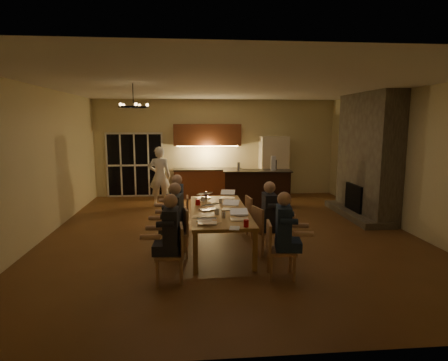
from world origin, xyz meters
TOP-DOWN VIEW (x-y plane):
  - floor at (0.00, 0.00)m, footprint 9.00×9.00m
  - back_wall at (0.00, 4.52)m, footprint 8.00×0.04m
  - left_wall at (-4.02, 0.00)m, footprint 0.04×9.00m
  - right_wall at (4.02, 0.00)m, footprint 0.04×9.00m
  - ceiling at (0.00, 0.00)m, footprint 8.00×9.00m
  - french_doors at (-2.70, 4.47)m, footprint 1.86×0.08m
  - fireplace at (3.70, 1.20)m, footprint 0.58×2.50m
  - kitchenette at (-0.30, 4.20)m, footprint 2.24×0.68m
  - refrigerator at (1.90, 4.15)m, footprint 0.90×0.68m
  - dining_table at (-0.33, -0.87)m, footprint 1.10×2.80m
  - bar_island at (1.06, 2.56)m, footprint 2.03×0.90m
  - chair_left_near at (-1.23, -2.48)m, footprint 0.47×0.47m
  - chair_left_mid at (-1.17, -1.37)m, footprint 0.50×0.50m
  - chair_left_far at (-1.15, -0.23)m, footprint 0.45×0.45m
  - chair_right_near at (0.55, -2.46)m, footprint 0.48×0.48m
  - chair_right_mid at (0.55, -1.33)m, footprint 0.55×0.55m
  - chair_right_far at (0.55, -0.34)m, footprint 0.49×0.49m
  - person_left_near at (-1.19, -2.45)m, footprint 0.63×0.63m
  - person_right_near at (0.58, -2.45)m, footprint 0.68×0.68m
  - person_left_mid at (-1.16, -1.38)m, footprint 0.68×0.68m
  - person_right_mid at (0.57, -1.39)m, footprint 0.61×0.61m
  - person_left_far at (-1.16, -0.30)m, footprint 0.65×0.65m
  - standing_person at (-1.78, 3.00)m, footprint 0.68×0.48m
  - chandelier at (-1.96, -0.52)m, footprint 0.56×0.56m
  - laptop_a at (-0.60, -1.89)m, footprint 0.35×0.31m
  - laptop_b at (-0.03, -1.70)m, footprint 0.33×0.29m
  - laptop_c at (-0.54, -0.87)m, footprint 0.41×0.39m
  - laptop_d at (-0.11, -0.91)m, footprint 0.39×0.36m
  - laptop_e at (-0.60, 0.30)m, footprint 0.39×0.37m
  - laptop_f at (-0.05, 0.21)m, footprint 0.37×0.34m
  - mug_front at (-0.39, -1.25)m, footprint 0.09×0.09m
  - mug_mid at (-0.24, -0.29)m, footprint 0.07×0.07m
  - mug_back at (-0.62, -0.09)m, footprint 0.08×0.08m
  - redcup_near at (0.02, -2.16)m, footprint 0.08×0.08m
  - redcup_mid at (-0.73, -0.43)m, footprint 0.10×0.10m
  - can_silver at (-0.30, -1.56)m, footprint 0.07×0.07m
  - can_cola at (-0.52, 0.46)m, footprint 0.06×0.06m
  - can_right at (0.07, -0.58)m, footprint 0.07×0.07m
  - plate_near at (0.05, -1.36)m, footprint 0.28×0.28m
  - plate_left at (-0.65, -1.75)m, footprint 0.28×0.28m
  - plate_far at (0.08, -0.14)m, footprint 0.22×0.22m
  - notepad at (-0.18, -2.25)m, footprint 0.20×0.25m
  - bar_bottle at (0.51, 2.54)m, footprint 0.07×0.07m
  - bar_blender at (1.51, 2.49)m, footprint 0.15×0.15m

SIDE VIEW (x-z plane):
  - floor at x=0.00m, z-range 0.00..0.00m
  - dining_table at x=-0.33m, z-range 0.00..0.75m
  - chair_left_near at x=-1.23m, z-range 0.00..0.89m
  - chair_left_mid at x=-1.17m, z-range 0.00..0.89m
  - chair_left_far at x=-1.15m, z-range 0.00..0.89m
  - chair_right_near at x=0.55m, z-range 0.00..0.89m
  - chair_right_mid at x=0.55m, z-range 0.00..0.89m
  - chair_right_far at x=0.55m, z-range 0.00..0.89m
  - bar_island at x=1.06m, z-range 0.00..1.08m
  - person_left_near at x=-1.19m, z-range 0.00..1.38m
  - person_right_near at x=0.58m, z-range 0.00..1.38m
  - person_left_mid at x=-1.16m, z-range 0.00..1.38m
  - person_right_mid at x=0.57m, z-range 0.00..1.38m
  - person_left_far at x=-1.16m, z-range 0.00..1.38m
  - notepad at x=-0.18m, z-range 0.75..0.76m
  - plate_near at x=0.05m, z-range 0.75..0.77m
  - plate_left at x=-0.65m, z-range 0.75..0.77m
  - plate_far at x=0.08m, z-range 0.75..0.77m
  - mug_front at x=-0.39m, z-range 0.75..0.85m
  - mug_mid at x=-0.24m, z-range 0.75..0.85m
  - mug_back at x=-0.62m, z-range 0.75..0.85m
  - redcup_near at x=0.02m, z-range 0.75..0.87m
  - redcup_mid at x=-0.73m, z-range 0.75..0.87m
  - can_silver at x=-0.30m, z-range 0.75..0.87m
  - can_cola at x=-0.52m, z-range 0.75..0.87m
  - can_right at x=0.07m, z-range 0.75..0.87m
  - laptop_a at x=-0.60m, z-range 0.75..0.98m
  - laptop_b at x=-0.03m, z-range 0.75..0.98m
  - laptop_c at x=-0.54m, z-range 0.75..0.98m
  - laptop_d at x=-0.11m, z-range 0.75..0.98m
  - laptop_e at x=-0.60m, z-range 0.75..0.98m
  - laptop_f at x=-0.05m, z-range 0.75..0.98m
  - standing_person at x=-1.78m, z-range 0.00..1.76m
  - refrigerator at x=1.90m, z-range 0.00..2.00m
  - french_doors at x=-2.70m, z-range 0.00..2.10m
  - kitchenette at x=-0.30m, z-range 0.00..2.40m
  - bar_bottle at x=0.51m, z-range 1.08..1.32m
  - bar_blender at x=1.51m, z-range 1.08..1.50m
  - back_wall at x=0.00m, z-range 0.00..3.20m
  - left_wall at x=-4.02m, z-range 0.00..3.20m
  - right_wall at x=4.02m, z-range 0.00..3.20m
  - fireplace at x=3.70m, z-range 0.00..3.20m
  - chandelier at x=-1.96m, z-range 2.73..2.77m
  - ceiling at x=0.00m, z-range 3.20..3.24m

